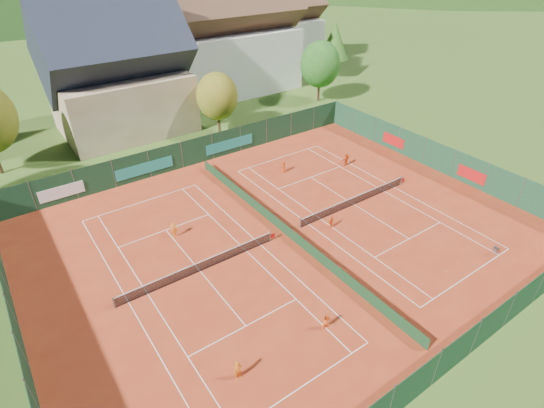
{
  "coord_description": "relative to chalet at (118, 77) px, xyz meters",
  "views": [
    {
      "loc": [
        -17.42,
        -22.68,
        21.47
      ],
      "look_at": [
        0.0,
        2.0,
        2.0
      ],
      "focal_mm": 28.0,
      "sensor_mm": 36.0,
      "label": 1
    }
  ],
  "objects": [
    {
      "name": "ground",
      "position": [
        3.0,
        -30.0,
        -6.64
      ],
      "size": [
        600.0,
        600.0,
        0.0
      ],
      "primitive_type": "plane",
      "color": "#33541A",
      "rests_on": "ground"
    },
    {
      "name": "chalet",
      "position": [
        0.0,
        0.0,
        0.0
      ],
      "size": [
        16.2,
        12.0,
        16.0
      ],
      "color": "beige",
      "rests_on": "ground"
    },
    {
      "name": "mountain_backdrop",
      "position": [
        31.54,
        203.48,
        -46.26
      ],
      "size": [
        820.0,
        530.0,
        242.0
      ],
      "color": "black",
      "rests_on": "ground"
    },
    {
      "name": "tree_east_back",
      "position": [
        29.0,
        10.0,
        0.12
      ],
      "size": [
        7.15,
        7.15,
        10.86
      ],
      "color": "#4A2C1A",
      "rests_on": "ground"
    },
    {
      "name": "fence_east",
      "position": [
        23.0,
        -29.95,
        -5.14
      ],
      "size": [
        0.09,
        32.0,
        3.0
      ],
      "color": "#163C25",
      "rests_on": "ground"
    },
    {
      "name": "tree_east_front",
      "position": [
        27.0,
        -6.0,
        -1.23
      ],
      "size": [
        5.72,
        5.72,
        8.69
      ],
      "color": "#412517",
      "rests_on": "ground"
    },
    {
      "name": "tree_center",
      "position": [
        9.0,
        -8.0,
        -1.91
      ],
      "size": [
        5.01,
        5.01,
        7.6
      ],
      "color": "#4C311B",
      "rests_on": "ground"
    },
    {
      "name": "player_right_near",
      "position": [
        6.77,
        -31.44,
        -6.02
      ],
      "size": [
        0.76,
        0.5,
        1.2
      ],
      "primitive_type": "imported",
      "rotation": [
        0.0,
        0.0,
        0.32
      ],
      "color": "#F45115",
      "rests_on": "ground"
    },
    {
      "name": "player_right_far_a",
      "position": [
        9.42,
        -21.05,
        -5.98
      ],
      "size": [
        0.74,
        0.62,
        1.29
      ],
      "primitive_type": "imported",
      "rotation": [
        0.0,
        0.0,
        3.52
      ],
      "color": "#D24512",
      "rests_on": "ground"
    },
    {
      "name": "tennis_net_left",
      "position": [
        -4.85,
        -30.0,
        -6.12
      ],
      "size": [
        13.3,
        0.1,
        1.02
      ],
      "color": "#59595B",
      "rests_on": "ground"
    },
    {
      "name": "fence_west",
      "position": [
        -17.0,
        -30.0,
        -5.12
      ],
      "size": [
        0.04,
        32.0,
        3.0
      ],
      "color": "#12331C",
      "rests_on": "ground"
    },
    {
      "name": "fence_north",
      "position": [
        2.54,
        -14.01,
        -5.16
      ],
      "size": [
        40.0,
        0.1,
        3.0
      ],
      "color": "#12331D",
      "rests_on": "ground"
    },
    {
      "name": "tennis_net_right",
      "position": [
        11.15,
        -30.0,
        -6.12
      ],
      "size": [
        13.3,
        0.1,
        1.02
      ],
      "color": "#59595B",
      "rests_on": "ground"
    },
    {
      "name": "player_left_near",
      "position": [
        -7.37,
        -39.37,
        -5.93
      ],
      "size": [
        0.51,
        0.34,
        1.38
      ],
      "primitive_type": "imported",
      "rotation": [
        0.0,
        0.0,
        0.01
      ],
      "color": "orange",
      "rests_on": "ground"
    },
    {
      "name": "loose_ball_1",
      "position": [
        10.02,
        -40.66,
        -6.59
      ],
      "size": [
        0.07,
        0.07,
        0.07
      ],
      "primitive_type": "sphere",
      "color": "#CCD833",
      "rests_on": "ground"
    },
    {
      "name": "court_markings_left",
      "position": [
        -5.0,
        -30.0,
        -6.61
      ],
      "size": [
        11.03,
        23.83,
        0.0
      ],
      "color": "white",
      "rests_on": "ground"
    },
    {
      "name": "clay_pad",
      "position": [
        3.0,
        -30.0,
        -6.62
      ],
      "size": [
        40.0,
        32.0,
        0.01
      ],
      "primitive_type": "cube",
      "color": "#A03017",
      "rests_on": "ground"
    },
    {
      "name": "tree_east_mid",
      "position": [
        37.0,
        2.0,
        -0.56
      ],
      "size": [
        5.04,
        5.04,
        9.0
      ],
      "color": "#4B301B",
      "rests_on": "ground"
    },
    {
      "name": "ball_hopper",
      "position": [
        14.8,
        -41.61,
        -6.07
      ],
      "size": [
        0.34,
        0.34,
        0.8
      ],
      "color": "slate",
      "rests_on": "ground"
    },
    {
      "name": "loose_ball_0",
      "position": [
        -7.7,
        -36.37,
        -6.59
      ],
      "size": [
        0.07,
        0.07,
        0.07
      ],
      "primitive_type": "sphere",
      "color": "#CCD833",
      "rests_on": "ground"
    },
    {
      "name": "hotel_block_b",
      "position": [
        33.0,
        14.0,
        -0.01
      ],
      "size": [
        17.28,
        10.0,
        15.5
      ],
      "color": "silver",
      "rests_on": "ground"
    },
    {
      "name": "court_markings_right",
      "position": [
        11.0,
        -30.0,
        -6.61
      ],
      "size": [
        11.03,
        23.83,
        0.0
      ],
      "color": "white",
      "rests_on": "ground"
    },
    {
      "name": "hotel_block_a",
      "position": [
        19.0,
        6.0,
        0.76
      ],
      "size": [
        21.6,
        11.0,
        17.25
      ],
      "color": "silver",
      "rests_on": "ground"
    },
    {
      "name": "player_left_far",
      "position": [
        -4.74,
        -24.88,
        -5.97
      ],
      "size": [
        0.87,
        0.53,
        1.32
      ],
      "primitive_type": "imported",
      "rotation": [
        0.0,
        0.0,
        3.19
      ],
      "color": "orange",
      "rests_on": "ground"
    },
    {
      "name": "court_divider",
      "position": [
        3.0,
        -30.0,
        -6.12
      ],
      "size": [
        0.03,
        28.8,
        1.0
      ],
      "color": "#12341A",
      "rests_on": "ground"
    },
    {
      "name": "player_left_mid",
      "position": [
        -0.88,
        -39.56,
        -6.0
      ],
      "size": [
        0.68,
        0.57,
        1.25
      ],
      "primitive_type": "imported",
      "rotation": [
        0.0,
        0.0,
        0.17
      ],
      "color": "orange",
      "rests_on": "ground"
    },
    {
      "name": "player_right_far_b",
      "position": [
        15.86,
        -23.7,
        -5.94
      ],
      "size": [
        1.32,
        0.56,
        1.38
      ],
      "primitive_type": "imported",
      "rotation": [
        0.0,
        0.0,
        3.26
      ],
      "color": "#E24B14",
      "rests_on": "ground"
    },
    {
      "name": "fence_south",
      "position": [
        3.0,
        -46.0,
        -5.12
      ],
      "size": [
        40.0,
        0.04,
        3.0
      ],
      "color": "#13341D",
      "rests_on": "ground"
    }
  ]
}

